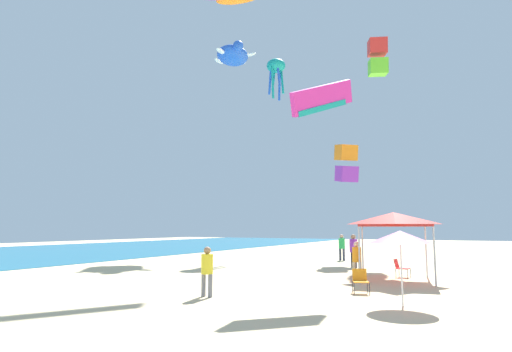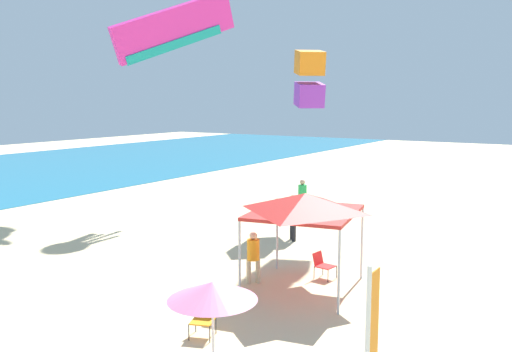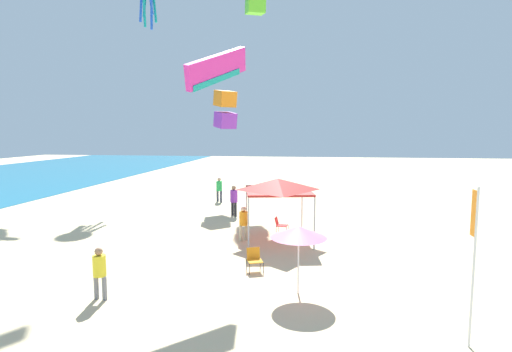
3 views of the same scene
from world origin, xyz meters
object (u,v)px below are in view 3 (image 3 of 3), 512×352
(banner_flag, at_px, (474,252))
(person_watching_sky, at_px, (243,221))
(person_by_tent, at_px, (99,269))
(kite_parafoil_magenta, at_px, (217,69))
(folding_chair_right_of_tent, at_px, (254,258))
(kite_box_orange, at_px, (225,109))
(person_far_stroller, at_px, (234,198))
(person_kite_handler, at_px, (219,188))
(folding_chair_facing_ocean, at_px, (280,224))
(beach_umbrella, at_px, (299,232))
(canopy_tent, at_px, (278,185))

(banner_flag, bearing_deg, person_watching_sky, 39.56)
(person_by_tent, height_order, kite_parafoil_magenta, kite_parafoil_magenta)
(folding_chair_right_of_tent, xyz_separation_m, person_watching_sky, (3.90, 1.06, 0.49))
(kite_parafoil_magenta, height_order, kite_box_orange, kite_parafoil_magenta)
(folding_chair_right_of_tent, height_order, person_far_stroller, person_far_stroller)
(person_kite_handler, bearing_deg, kite_parafoil_magenta, -51.72)
(person_by_tent, relative_size, kite_box_orange, 0.60)
(person_watching_sky, bearing_deg, kite_box_orange, -116.87)
(folding_chair_facing_ocean, bearing_deg, folding_chair_right_of_tent, -178.57)
(folding_chair_facing_ocean, xyz_separation_m, kite_box_orange, (7.72, 4.45, 6.18))
(person_kite_handler, bearing_deg, beach_umbrella, -43.24)
(person_far_stroller, xyz_separation_m, kite_box_orange, (4.01, 1.36, 5.56))
(canopy_tent, bearing_deg, person_watching_sky, 103.79)
(beach_umbrella, distance_m, kite_parafoil_magenta, 6.95)
(person_watching_sky, distance_m, person_by_tent, 7.77)
(canopy_tent, height_order, person_far_stroller, canopy_tent)
(kite_parafoil_magenta, bearing_deg, person_watching_sky, -158.61)
(person_far_stroller, relative_size, kite_box_orange, 0.69)
(person_by_tent, bearing_deg, banner_flag, 0.24)
(banner_flag, height_order, person_watching_sky, banner_flag)
(person_kite_handler, distance_m, kite_parafoil_magenta, 14.79)
(person_far_stroller, bearing_deg, folding_chair_right_of_tent, 152.89)
(folding_chair_right_of_tent, relative_size, person_far_stroller, 0.44)
(folding_chair_facing_ocean, height_order, person_kite_handler, person_kite_handler)
(canopy_tent, height_order, banner_flag, banner_flag)
(beach_umbrella, height_order, folding_chair_right_of_tent, beach_umbrella)
(canopy_tent, distance_m, beach_umbrella, 6.29)
(beach_umbrella, bearing_deg, canopy_tent, 10.62)
(person_kite_handler, height_order, person_far_stroller, person_far_stroller)
(person_kite_handler, distance_m, person_far_stroller, 5.07)
(person_kite_handler, bearing_deg, banner_flag, -35.28)
(folding_chair_right_of_tent, relative_size, person_watching_sky, 0.50)
(beach_umbrella, distance_m, folding_chair_right_of_tent, 2.93)
(canopy_tent, relative_size, banner_flag, 0.98)
(beach_umbrella, relative_size, person_watching_sky, 1.33)
(banner_flag, distance_m, person_kite_handler, 21.09)
(banner_flag, relative_size, person_watching_sky, 2.35)
(person_kite_handler, relative_size, kite_box_orange, 0.66)
(person_kite_handler, bearing_deg, canopy_tent, -36.98)
(person_far_stroller, bearing_deg, banner_flag, 168.92)
(person_watching_sky, height_order, person_kite_handler, person_kite_handler)
(beach_umbrella, bearing_deg, person_watching_sky, 25.36)
(beach_umbrella, height_order, person_by_tent, beach_umbrella)
(kite_box_orange, bearing_deg, folding_chair_right_of_tent, 65.43)
(beach_umbrella, height_order, kite_box_orange, kite_box_orange)
(canopy_tent, relative_size, person_kite_handler, 2.11)
(beach_umbrella, relative_size, person_kite_handler, 1.23)
(banner_flag, xyz_separation_m, person_far_stroller, (13.67, 8.37, -1.22))
(folding_chair_right_of_tent, distance_m, person_watching_sky, 4.07)
(banner_flag, bearing_deg, canopy_tent, 31.31)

